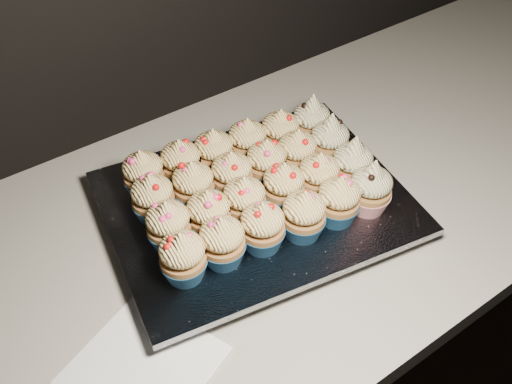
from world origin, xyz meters
TOP-DOWN VIEW (x-y plane):
  - cabinet at (0.00, 1.70)m, footprint 2.40×0.60m
  - worktop at (0.00, 1.70)m, footprint 2.44×0.64m
  - napkin at (-0.38, 1.56)m, footprint 0.21×0.21m
  - baking_tray at (-0.12, 1.69)m, footprint 0.45×0.37m
  - foil_lining at (-0.12, 1.69)m, footprint 0.49×0.41m
  - cupcake_0 at (-0.28, 1.63)m, footprint 0.06×0.06m
  - cupcake_1 at (-0.23, 1.62)m, footprint 0.06×0.06m
  - cupcake_2 at (-0.17, 1.61)m, footprint 0.06×0.06m
  - cupcake_3 at (-0.11, 1.60)m, footprint 0.06×0.06m
  - cupcake_4 at (-0.05, 1.59)m, footprint 0.06×0.06m
  - cupcake_5 at (0.00, 1.58)m, footprint 0.06×0.06m
  - cupcake_6 at (-0.27, 1.69)m, footprint 0.06×0.06m
  - cupcake_7 at (-0.21, 1.68)m, footprint 0.06×0.06m
  - cupcake_8 at (-0.16, 1.67)m, footprint 0.06×0.06m
  - cupcake_9 at (-0.10, 1.66)m, footprint 0.06×0.06m
  - cupcake_10 at (-0.04, 1.65)m, footprint 0.06×0.06m
  - cupcake_11 at (0.02, 1.64)m, footprint 0.06×0.06m
  - cupcake_12 at (-0.26, 1.75)m, footprint 0.06×0.06m
  - cupcake_13 at (-0.20, 1.74)m, footprint 0.06×0.06m
  - cupcake_14 at (-0.14, 1.72)m, footprint 0.06×0.06m
  - cupcake_15 at (-0.09, 1.72)m, footprint 0.06×0.06m
  - cupcake_16 at (-0.03, 1.71)m, footprint 0.06×0.06m
  - cupcake_17 at (0.02, 1.70)m, footprint 0.06×0.06m
  - cupcake_18 at (-0.25, 1.80)m, footprint 0.06×0.06m
  - cupcake_19 at (-0.19, 1.79)m, footprint 0.06×0.06m
  - cupcake_20 at (-0.14, 1.78)m, footprint 0.06×0.06m
  - cupcake_21 at (-0.08, 1.77)m, footprint 0.06×0.06m
  - cupcake_22 at (-0.03, 1.76)m, footprint 0.06×0.06m
  - cupcake_23 at (0.03, 1.76)m, footprint 0.06×0.06m

SIDE VIEW (x-z plane):
  - cabinet at x=0.00m, z-range 0.00..0.86m
  - worktop at x=0.00m, z-range 0.86..0.90m
  - napkin at x=-0.38m, z-range 0.90..0.90m
  - baking_tray at x=-0.12m, z-range 0.90..0.92m
  - foil_lining at x=-0.12m, z-range 0.92..0.93m
  - cupcake_0 at x=-0.28m, z-range 0.93..1.01m
  - cupcake_1 at x=-0.23m, z-range 0.93..1.01m
  - cupcake_2 at x=-0.17m, z-range 0.93..1.01m
  - cupcake_3 at x=-0.11m, z-range 0.93..1.01m
  - cupcake_4 at x=-0.05m, z-range 0.93..1.01m
  - cupcake_6 at x=-0.27m, z-range 0.93..1.01m
  - cupcake_7 at x=-0.21m, z-range 0.93..1.01m
  - cupcake_8 at x=-0.16m, z-range 0.93..1.01m
  - cupcake_9 at x=-0.10m, z-range 0.93..1.01m
  - cupcake_10 at x=-0.04m, z-range 0.93..1.01m
  - cupcake_12 at x=-0.26m, z-range 0.93..1.01m
  - cupcake_13 at x=-0.20m, z-range 0.93..1.01m
  - cupcake_14 at x=-0.14m, z-range 0.93..1.01m
  - cupcake_15 at x=-0.09m, z-range 0.93..1.01m
  - cupcake_16 at x=-0.03m, z-range 0.93..1.01m
  - cupcake_18 at x=-0.25m, z-range 0.93..1.01m
  - cupcake_19 at x=-0.19m, z-range 0.93..1.01m
  - cupcake_20 at x=-0.14m, z-range 0.93..1.01m
  - cupcake_21 at x=-0.08m, z-range 0.93..1.01m
  - cupcake_22 at x=-0.03m, z-range 0.93..1.01m
  - cupcake_5 at x=0.00m, z-range 0.93..1.02m
  - cupcake_11 at x=0.02m, z-range 0.93..1.02m
  - cupcake_17 at x=0.02m, z-range 0.93..1.02m
  - cupcake_23 at x=0.03m, z-range 0.93..1.02m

